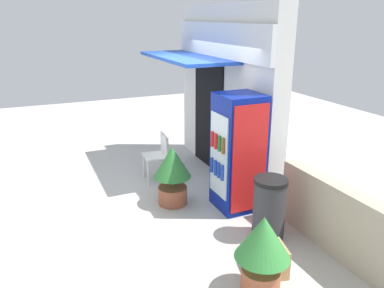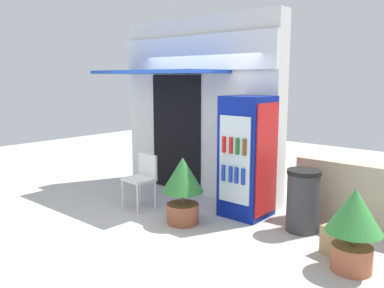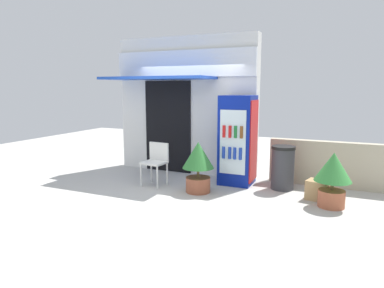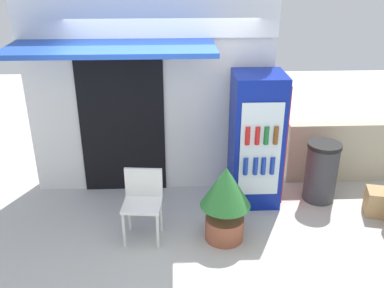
# 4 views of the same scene
# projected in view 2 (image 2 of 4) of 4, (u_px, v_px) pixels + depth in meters

# --- Properties ---
(ground) EXTENTS (16.00, 16.00, 0.00)m
(ground) POSITION_uv_depth(u_px,v_px,m) (151.00, 212.00, 6.40)
(ground) COLOR beige
(storefront_building) EXTENTS (3.42, 1.33, 3.17)m
(storefront_building) POSITION_uv_depth(u_px,v_px,m) (196.00, 104.00, 7.32)
(storefront_building) COLOR silver
(storefront_building) RESTS_ON ground
(drink_cooler) EXTENTS (0.69, 0.71, 1.86)m
(drink_cooler) POSITION_uv_depth(u_px,v_px,m) (247.00, 157.00, 6.10)
(drink_cooler) COLOR navy
(drink_cooler) RESTS_ON ground
(plastic_chair) EXTENTS (0.50, 0.45, 0.88)m
(plastic_chair) POSITION_uv_depth(u_px,v_px,m) (142.00, 176.00, 6.56)
(plastic_chair) COLOR silver
(plastic_chair) RESTS_ON ground
(potted_plant_near_shop) EXTENTS (0.61, 0.61, 0.99)m
(potted_plant_near_shop) POSITION_uv_depth(u_px,v_px,m) (183.00, 185.00, 5.82)
(potted_plant_near_shop) COLOR #995138
(potted_plant_near_shop) RESTS_ON ground
(potted_plant_curbside) EXTENTS (0.62, 0.62, 0.94)m
(potted_plant_curbside) POSITION_uv_depth(u_px,v_px,m) (354.00, 222.00, 4.36)
(potted_plant_curbside) COLOR #AD5B3D
(potted_plant_curbside) RESTS_ON ground
(trash_bin) EXTENTS (0.47, 0.47, 0.87)m
(trash_bin) POSITION_uv_depth(u_px,v_px,m) (303.00, 200.00, 5.55)
(trash_bin) COLOR #38383D
(trash_bin) RESTS_ON ground
(stone_boundary_wall) EXTENTS (2.49, 0.20, 0.93)m
(stone_boundary_wall) POSITION_uv_depth(u_px,v_px,m) (384.00, 202.00, 5.40)
(stone_boundary_wall) COLOR #B7AD93
(stone_boundary_wall) RESTS_ON ground
(cardboard_box) EXTENTS (0.45, 0.40, 0.36)m
(cardboard_box) POSITION_uv_depth(u_px,v_px,m) (341.00, 241.00, 4.82)
(cardboard_box) COLOR tan
(cardboard_box) RESTS_ON ground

